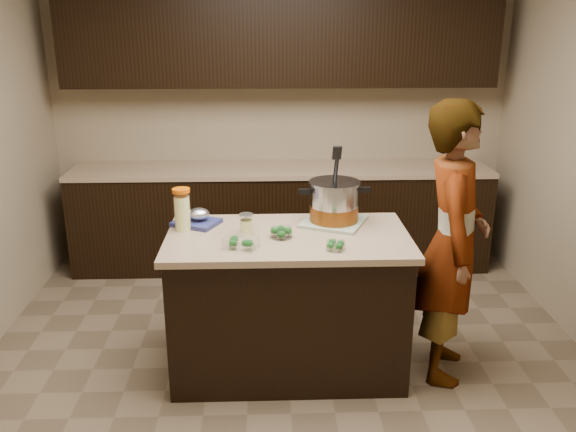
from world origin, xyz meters
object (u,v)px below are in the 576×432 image
(island, at_px, (288,302))
(person, at_px, (452,244))
(lemonade_pitcher, at_px, (182,211))
(stock_pot, at_px, (334,204))

(island, height_order, person, person)
(island, xyz_separation_m, lemonade_pitcher, (-0.64, 0.11, 0.57))
(island, distance_m, stock_pot, 0.68)
(stock_pot, xyz_separation_m, person, (0.68, -0.28, -0.17))
(island, bearing_deg, person, -4.15)
(stock_pot, relative_size, person, 0.27)
(stock_pot, distance_m, lemonade_pitcher, 0.94)
(lemonade_pitcher, bearing_deg, person, -6.45)
(island, relative_size, stock_pot, 3.17)
(island, height_order, stock_pot, stock_pot)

